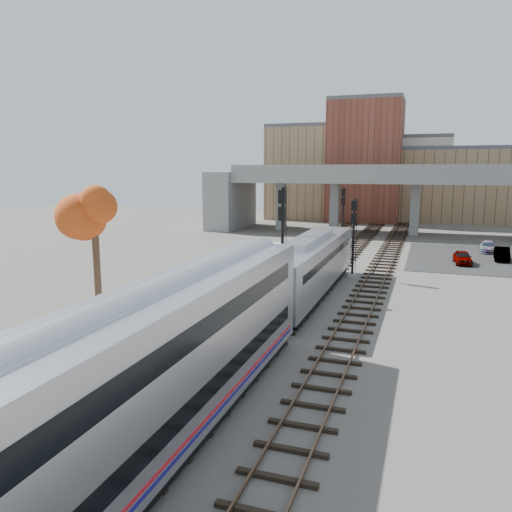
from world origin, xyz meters
The scene contains 16 objects.
ground centered at (0.00, 0.00, 0.00)m, with size 160.00×160.00×0.00m, color #47423D.
platform centered at (-7.25, 0.00, 0.17)m, with size 4.50×60.00×0.35m, color #9E9E99.
yellow_strip centered at (-5.35, 0.00, 0.35)m, with size 0.70×60.00×0.01m, color yellow.
tracks centered at (0.93, 12.50, 0.08)m, with size 10.70×95.00×0.25m.
overpass centered at (4.92, 45.00, 5.81)m, with size 54.00×12.00×9.50m.
buildings_far centered at (1.26, 66.57, 7.88)m, with size 43.00×21.00×20.60m.
parking_lot centered at (14.00, 28.00, 0.02)m, with size 14.00×18.00×0.04m, color black.
locomotive centered at (1.00, 7.63, 2.28)m, with size 3.02×19.05×4.10m.
coach centered at (1.00, -14.97, 2.80)m, with size 3.03×25.00×5.00m.
signal_mast_near centered at (-1.10, 7.93, 3.92)m, with size 0.60×0.64×7.68m.
signal_mast_mid centered at (3.00, 14.91, 3.15)m, with size 0.60×0.64×6.55m.
signal_mast_far centered at (-1.10, 34.64, 3.26)m, with size 0.60×0.64×6.70m.
tree centered at (-10.73, -0.57, 6.53)m, with size 3.60×3.60×8.81m.
car_a centered at (12.07, 24.16, 0.67)m, with size 1.48×3.67×1.25m, color #99999E.
car_b centered at (15.85, 27.41, 0.68)m, with size 1.37×3.92×1.29m, color #99999E.
car_c centered at (15.06, 32.39, 0.60)m, with size 1.58×3.89×1.13m, color #99999E.
Camera 1 is at (8.75, -26.31, 8.99)m, focal length 35.00 mm.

